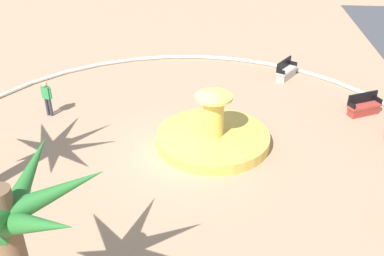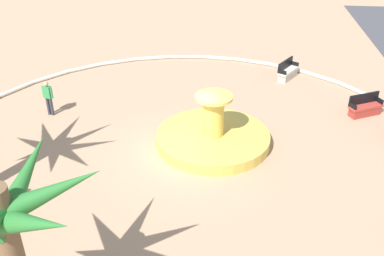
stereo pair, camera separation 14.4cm
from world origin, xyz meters
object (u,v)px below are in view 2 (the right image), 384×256
fountain (213,137)px  bench_southwest (288,72)px  bench_west (365,108)px  palm_tree_near_fountain (6,231)px  person_pedestrian_stroll (48,96)px

fountain → bench_southwest: 7.97m
bench_southwest → fountain: bearing=-26.9°
bench_west → fountain: bearing=-64.7°
fountain → palm_tree_near_fountain: bearing=-22.8°
bench_southwest → person_pedestrian_stroll: 12.41m
bench_west → person_pedestrian_stroll: 14.40m
fountain → palm_tree_near_fountain: 10.15m
bench_southwest → person_pedestrian_stroll: person_pedestrian_stroll is taller
fountain → person_pedestrian_stroll: (-1.74, -7.56, 0.61)m
palm_tree_near_fountain → bench_southwest: palm_tree_near_fountain is taller
palm_tree_near_fountain → bench_southwest: 17.91m
palm_tree_near_fountain → bench_west: size_ratio=2.77×
bench_west → person_pedestrian_stroll: (1.45, -14.32, 0.58)m
fountain → palm_tree_near_fountain: palm_tree_near_fountain is taller
bench_southwest → palm_tree_near_fountain: bearing=-24.7°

